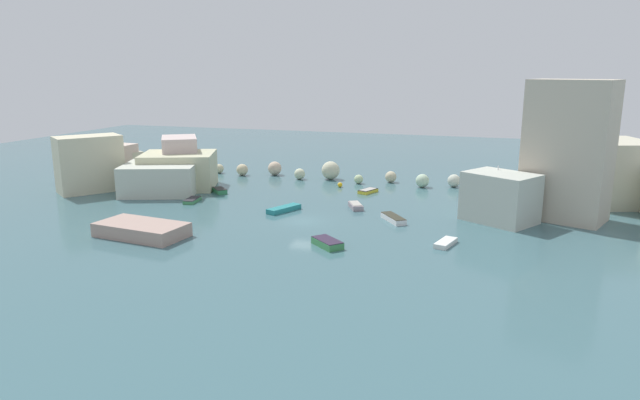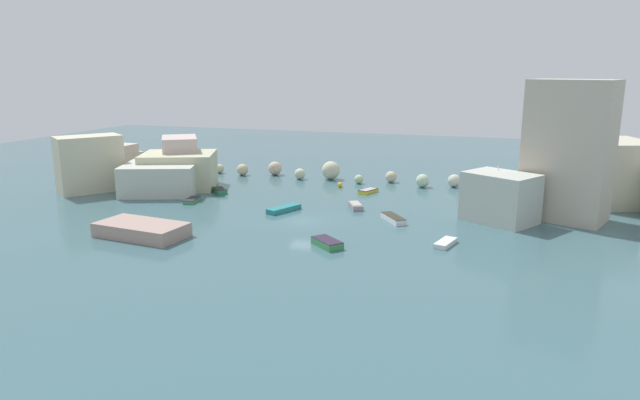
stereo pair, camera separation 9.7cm
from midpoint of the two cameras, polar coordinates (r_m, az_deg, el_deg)
The scene contains 15 objects.
cove_water at distance 57.23m, azimuth -1.65°, elevation -2.14°, with size 160.00×160.00×0.00m, color #3E646C.
cliff_headland_left at distance 77.30m, azimuth -17.61°, elevation 3.11°, with size 22.91×16.29×6.95m.
cliff_headland_right at distance 67.06m, azimuth 25.67°, elevation 2.45°, with size 26.06×21.72×14.00m.
rock_breakwater at distance 78.01m, azimuth 2.13°, elevation 2.68°, with size 39.22×3.93×2.51m.
stone_dock at distance 54.47m, azimuth -17.43°, elevation -2.85°, with size 8.21×4.18×1.26m, color tan.
channel_buoy at distance 73.56m, azimuth 2.07°, elevation 1.54°, with size 0.64×0.64×0.64m, color gold.
moored_boat_0 at distance 61.51m, azimuth 17.21°, elevation -1.33°, with size 4.33×2.42×5.36m.
moored_boat_1 at distance 70.46m, azimuth 4.90°, elevation 0.92°, with size 2.16×3.00×0.46m.
moored_boat_2 at distance 71.26m, azimuth -10.00°, elevation 0.95°, with size 2.60×2.58×0.58m.
moored_boat_3 at distance 66.94m, azimuth -12.66°, elevation -0.02°, with size 1.61×2.97×0.44m.
moored_boat_4 at distance 61.17m, azimuth -3.61°, elevation -0.90°, with size 2.78×4.33×0.53m.
moored_boat_5 at distance 49.12m, azimuth 0.78°, elevation -4.33°, with size 3.32×3.18×0.64m.
moored_boat_6 at distance 62.44m, azimuth 3.64°, elevation -0.59°, with size 2.29×3.01×0.61m.
moored_boat_7 at distance 50.66m, azimuth 12.54°, elevation -4.24°, with size 1.84×3.19×0.41m.
moored_boat_8 at distance 57.58m, azimuth 7.42°, elevation -1.85°, with size 3.12×3.72×0.59m.
Camera 2 is at (18.86, -51.91, 15.00)m, focal length 31.86 mm.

